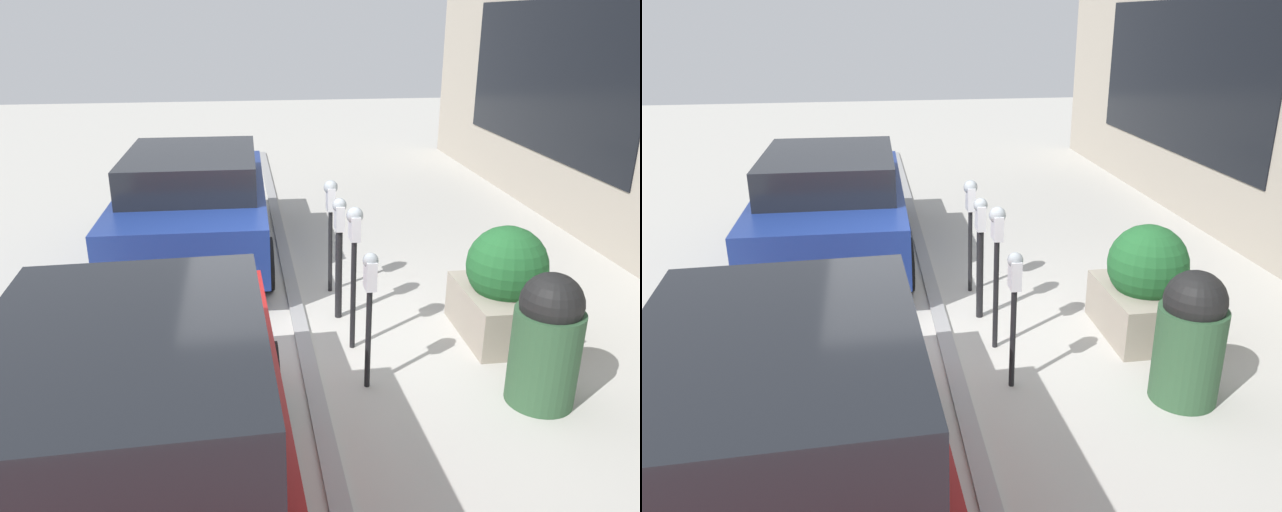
{
  "view_description": "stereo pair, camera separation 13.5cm",
  "coord_description": "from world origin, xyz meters",
  "views": [
    {
      "loc": [
        -5.88,
        0.66,
        3.16
      ],
      "look_at": [
        0.0,
        -0.12,
        0.88
      ],
      "focal_mm": 35.0,
      "sensor_mm": 36.0,
      "label": 1
    },
    {
      "loc": [
        -5.86,
        0.79,
        3.16
      ],
      "look_at": [
        0.0,
        -0.12,
        0.88
      ],
      "focal_mm": 35.0,
      "sensor_mm": 36.0,
      "label": 2
    }
  ],
  "objects": [
    {
      "name": "parking_meter_middle",
      "position": [
        0.36,
        -0.37,
        0.92
      ],
      "size": [
        0.18,
        0.15,
        1.38
      ],
      "color": "black",
      "rests_on": "ground_plane"
    },
    {
      "name": "parking_meter_fourth",
      "position": [
        1.08,
        -0.39,
        1.08
      ],
      "size": [
        0.19,
        0.17,
        1.4
      ],
      "color": "black",
      "rests_on": "ground_plane"
    },
    {
      "name": "parking_meter_second",
      "position": [
        -0.34,
        -0.4,
        1.13
      ],
      "size": [
        0.19,
        0.16,
        1.49
      ],
      "color": "black",
      "rests_on": "ground_plane"
    },
    {
      "name": "curb_strip",
      "position": [
        0.0,
        0.08,
        0.02
      ],
      "size": [
        19.0,
        0.16,
        0.04
      ],
      "color": "gray",
      "rests_on": "ground_plane"
    },
    {
      "name": "parked_car_front",
      "position": [
        -2.62,
        1.33,
        0.8
      ],
      "size": [
        4.06,
        1.91,
        1.57
      ],
      "rotation": [
        0.0,
        0.0,
        0.03
      ],
      "color": "maroon",
      "rests_on": "ground_plane"
    },
    {
      "name": "parking_meter_nearest",
      "position": [
        -1.07,
        -0.41,
        0.96
      ],
      "size": [
        0.16,
        0.14,
        1.3
      ],
      "color": "black",
      "rests_on": "ground_plane"
    },
    {
      "name": "planter_box",
      "position": [
        -0.28,
        -2.0,
        0.54
      ],
      "size": [
        1.13,
        0.84,
        1.2
      ],
      "color": "gray",
      "rests_on": "ground_plane"
    },
    {
      "name": "ground_plane",
      "position": [
        0.0,
        0.0,
        0.0
      ],
      "size": [
        40.0,
        40.0,
        0.0
      ],
      "primitive_type": "plane",
      "color": "#ADAAA3"
    },
    {
      "name": "parked_car_middle",
      "position": [
        2.53,
        1.28,
        0.79
      ],
      "size": [
        4.29,
        1.97,
        1.5
      ],
      "rotation": [
        0.0,
        0.0,
        -0.02
      ],
      "color": "navy",
      "rests_on": "ground_plane"
    },
    {
      "name": "trash_bin",
      "position": [
        -1.49,
        -1.86,
        0.6
      ],
      "size": [
        0.59,
        0.59,
        1.2
      ],
      "color": "#2D5133",
      "rests_on": "ground_plane"
    }
  ]
}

